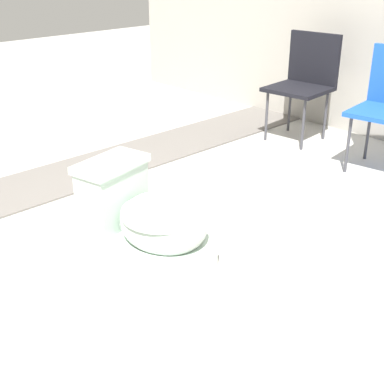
{
  "coord_description": "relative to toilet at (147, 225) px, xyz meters",
  "views": [
    {
      "loc": [
        1.92,
        -1.3,
        1.43
      ],
      "look_at": [
        0.12,
        0.4,
        0.3
      ],
      "focal_mm": 50.0,
      "sensor_mm": 36.0,
      "label": 1
    }
  ],
  "objects": [
    {
      "name": "toilet",
      "position": [
        0.0,
        0.0,
        0.0
      ],
      "size": [
        0.69,
        0.49,
        0.52
      ],
      "rotation": [
        0.0,
        0.0,
        0.21
      ],
      "color": "#B2C6B7",
      "rests_on": "ground"
    },
    {
      "name": "ground_plane",
      "position": [
        -0.12,
        -0.1,
        -0.22
      ],
      "size": [
        14.0,
        14.0,
        0.0
      ],
      "primitive_type": "plane",
      "color": "#A8A59E"
    },
    {
      "name": "gravel_strip",
      "position": [
        -1.25,
        0.4,
        -0.21
      ],
      "size": [
        0.56,
        8.0,
        0.01
      ],
      "primitive_type": "cube",
      "color": "#605B56",
      "rests_on": "ground"
    },
    {
      "name": "folding_chair_left",
      "position": [
        -0.67,
        2.18,
        0.29
      ],
      "size": [
        0.47,
        0.47,
        0.83
      ],
      "rotation": [
        0.0,
        0.0,
        -1.49
      ],
      "color": "black",
      "rests_on": "ground"
    }
  ]
}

